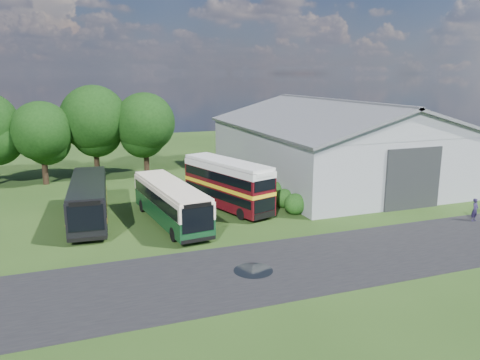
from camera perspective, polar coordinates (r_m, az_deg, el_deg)
name	(u,v)px	position (r m, az deg, el deg)	size (l,w,h in m)	color
ground	(258,249)	(29.51, 2.17, -8.40)	(120.00, 120.00, 0.00)	#1D3711
asphalt_road	(324,260)	(28.28, 10.24, -9.57)	(60.00, 8.00, 0.02)	black
puddle	(253,271)	(26.42, 1.63, -11.02)	(2.20, 2.20, 0.01)	black
storage_shed	(334,139)	(49.08, 11.40, 4.95)	(18.80, 24.80, 8.15)	gray
tree_left_b	(41,131)	(49.28, -23.06, 5.49)	(5.78, 5.78, 8.16)	black
tree_mid	(94,119)	(50.48, -17.39, 7.14)	(6.80, 6.80, 9.60)	black
tree_right_a	(145,123)	(50.04, -11.53, 6.85)	(6.26, 6.26, 8.83)	black
shrub_front	(295,214)	(36.90, 6.69, -4.09)	(1.70, 1.70, 1.70)	#194714
shrub_mid	(284,207)	(38.61, 5.36, -3.28)	(1.60, 1.60, 1.60)	#194714
shrub_back	(274,201)	(40.36, 4.14, -2.55)	(1.80, 1.80, 1.80)	#194714
bus_green_single	(171,202)	(34.30, -8.46, -2.71)	(3.71, 10.94, 2.96)	black
bus_maroon_double	(227,185)	(37.58, -1.54, -0.59)	(5.06, 9.43, 3.94)	black
bus_dark_single	(89,200)	(36.27, -17.96, -2.28)	(3.37, 11.18, 3.04)	black
visitor_a	(475,210)	(38.70, 26.73, -3.29)	(0.62, 0.41, 1.71)	#221B3D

